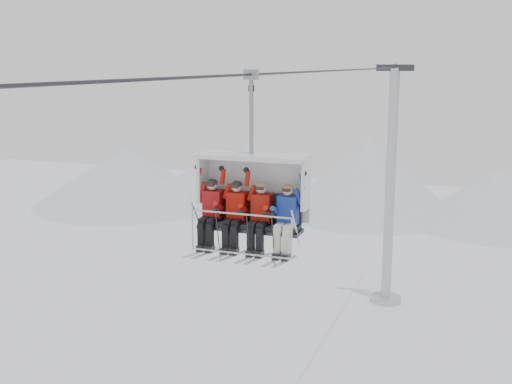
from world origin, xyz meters
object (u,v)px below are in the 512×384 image
(lift_tower_right, at_px, (389,204))
(skier_far_right, at_px, (286,216))
(skier_center_left, at_px, (235,212))
(skier_center_right, at_px, (260,214))
(chairlift_carrier, at_px, (253,190))
(skier_far_left, at_px, (211,210))

(lift_tower_right, xyz_separation_m, skier_far_right, (0.89, -22.48, 4.46))
(skier_center_left, distance_m, skier_center_right, 0.60)
(chairlift_carrier, height_order, skier_far_left, chairlift_carrier)
(lift_tower_right, distance_m, skier_far_right, 22.93)
(lift_tower_right, height_order, skier_far_left, lift_tower_right)
(skier_far_left, bearing_deg, skier_center_left, 0.00)
(skier_far_left, height_order, skier_center_left, same)
(chairlift_carrier, bearing_deg, lift_tower_right, 90.00)
(chairlift_carrier, distance_m, skier_center_left, 0.65)
(skier_center_left, height_order, skier_far_right, same)
(skier_center_left, bearing_deg, skier_far_right, 0.00)
(chairlift_carrier, bearing_deg, skier_center_left, -136.66)
(chairlift_carrier, bearing_deg, skier_far_right, -18.90)
(lift_tower_right, xyz_separation_m, skier_center_left, (-0.32, -22.48, 4.46))
(skier_far_right, bearing_deg, lift_tower_right, 92.26)
(skier_center_right, bearing_deg, lift_tower_right, 90.70)
(lift_tower_right, xyz_separation_m, skier_far_left, (-0.92, -22.48, 4.46))
(skier_far_left, xyz_separation_m, skier_center_right, (1.20, 0.00, 0.00))
(skier_center_right, bearing_deg, skier_center_left, 180.00)
(chairlift_carrier, bearing_deg, skier_far_left, -161.76)
(skier_center_left, relative_size, skier_center_right, 1.00)
(chairlift_carrier, xyz_separation_m, skier_center_left, (-0.32, -0.30, -0.47))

